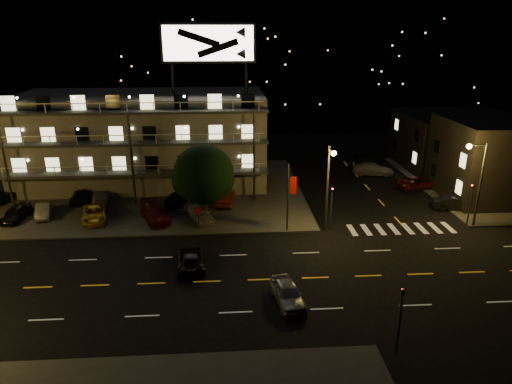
{
  "coord_description": "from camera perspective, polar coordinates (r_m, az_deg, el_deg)",
  "views": [
    {
      "loc": [
        -0.39,
        -29.31,
        17.28
      ],
      "look_at": [
        2.14,
        8.0,
        4.0
      ],
      "focal_mm": 32.0,
      "sensor_mm": 36.0,
      "label": 1
    }
  ],
  "objects": [
    {
      "name": "curb_ne",
      "position": [
        60.42,
        26.53,
        0.89
      ],
      "size": [
        16.0,
        24.0,
        0.15
      ],
      "primitive_type": "cube",
      "color": "#353532",
      "rests_on": "ground"
    },
    {
      "name": "curb_nw",
      "position": [
        53.97,
        -18.26,
        -0.07
      ],
      "size": [
        44.0,
        24.0,
        0.15
      ],
      "primitive_type": "cube",
      "color": "#353532",
      "rests_on": "ground"
    },
    {
      "name": "ground",
      "position": [
        34.03,
        -2.74,
        -11.0
      ],
      "size": [
        140.0,
        140.0,
        0.0
      ],
      "primitive_type": "plane",
      "color": "black",
      "rests_on": "ground"
    },
    {
      "name": "signal_ne",
      "position": [
        46.34,
        25.27,
        -0.91
      ],
      "size": [
        0.27,
        0.2,
        4.6
      ],
      "color": "#2D2D30",
      "rests_on": "ground"
    },
    {
      "name": "lot_car_8",
      "position": [
        48.21,
        -9.54,
        -0.62
      ],
      "size": [
        3.22,
        4.63,
        1.46
      ],
      "primitive_type": "imported",
      "rotation": [
        0.0,
        0.0,
        2.76
      ],
      "color": "black",
      "rests_on": "curb_nw"
    },
    {
      "name": "streetlight_ne",
      "position": [
        45.54,
        25.97,
        1.83
      ],
      "size": [
        1.92,
        0.44,
        8.0
      ],
      "color": "#2D2D30",
      "rests_on": "ground"
    },
    {
      "name": "lot_car_7",
      "position": [
        50.46,
        -18.87,
        -0.61
      ],
      "size": [
        2.95,
        4.83,
        1.31
      ],
      "primitive_type": "imported",
      "rotation": [
        0.0,
        0.0,
        3.41
      ],
      "color": "#929297",
      "rests_on": "curb_nw"
    },
    {
      "name": "streetlight_nc",
      "position": [
        40.22,
        9.09,
        1.46
      ],
      "size": [
        0.44,
        1.92,
        8.0
      ],
      "color": "#2D2D30",
      "rests_on": "ground"
    },
    {
      "name": "side_bldg_front",
      "position": [
        56.08,
        29.13,
        3.61
      ],
      "size": [
        14.06,
        10.0,
        8.5
      ],
      "color": "black",
      "rests_on": "ground"
    },
    {
      "name": "lot_car_0",
      "position": [
        49.19,
        -27.83,
        -2.37
      ],
      "size": [
        2.03,
        4.11,
        1.35
      ],
      "primitive_type": "imported",
      "rotation": [
        0.0,
        0.0,
        -0.11
      ],
      "color": "black",
      "rests_on": "curb_nw"
    },
    {
      "name": "side_car_3",
      "position": [
        64.85,
        13.94,
        4.15
      ],
      "size": [
        4.11,
        1.69,
        1.39
      ],
      "primitive_type": "imported",
      "rotation": [
        0.0,
        0.0,
        1.58
      ],
      "color": "black",
      "rests_on": "ground"
    },
    {
      "name": "side_bldg_back",
      "position": [
        66.31,
        23.62,
        5.91
      ],
      "size": [
        14.06,
        12.0,
        7.0
      ],
      "color": "black",
      "rests_on": "ground"
    },
    {
      "name": "signal_sw",
      "position": [
        27.16,
        17.6,
        -14.29
      ],
      "size": [
        0.2,
        0.27,
        4.6
      ],
      "color": "#2D2D30",
      "rests_on": "ground"
    },
    {
      "name": "side_car_1",
      "position": [
        55.86,
        19.59,
        1.1
      ],
      "size": [
        5.12,
        2.71,
        1.37
      ],
      "primitive_type": "imported",
      "rotation": [
        0.0,
        0.0,
        1.66
      ],
      "color": "#54130C",
      "rests_on": "ground"
    },
    {
      "name": "lot_car_1",
      "position": [
        48.94,
        -25.03,
        -2.09
      ],
      "size": [
        2.22,
        3.97,
        1.24
      ],
      "primitive_type": "imported",
      "rotation": [
        0.0,
        0.0,
        0.26
      ],
      "color": "#929297",
      "rests_on": "curb_nw"
    },
    {
      "name": "lot_car_4",
      "position": [
        43.75,
        -6.96,
        -2.71
      ],
      "size": [
        3.01,
        4.2,
        1.33
      ],
      "primitive_type": "imported",
      "rotation": [
        0.0,
        0.0,
        0.42
      ],
      "color": "#929297",
      "rests_on": "curb_nw"
    },
    {
      "name": "road_car_west",
      "position": [
        35.88,
        -8.19,
        -8.33
      ],
      "size": [
        2.55,
        4.71,
        1.25
      ],
      "primitive_type": "imported",
      "rotation": [
        0.0,
        0.0,
        3.25
      ],
      "color": "black",
      "rests_on": "ground"
    },
    {
      "name": "lot_car_2",
      "position": [
        46.13,
        -19.54,
        -2.57
      ],
      "size": [
        3.19,
        5.05,
        1.3
      ],
      "primitive_type": "imported",
      "rotation": [
        0.0,
        0.0,
        0.24
      ],
      "color": "#C19112",
      "rests_on": "curb_nw"
    },
    {
      "name": "road_car_east",
      "position": [
        31.28,
        3.98,
        -12.49
      ],
      "size": [
        2.3,
        4.39,
        1.42
      ],
      "primitive_type": "imported",
      "rotation": [
        0.0,
        0.0,
        0.15
      ],
      "color": "#929297",
      "rests_on": "ground"
    },
    {
      "name": "banner_north",
      "position": [
        40.54,
        4.12,
        -0.48
      ],
      "size": [
        0.83,
        0.16,
        6.4
      ],
      "color": "#2D2D30",
      "rests_on": "ground"
    },
    {
      "name": "motel",
      "position": [
        55.35,
        -13.82,
        6.53
      ],
      "size": [
        28.0,
        13.8,
        18.1
      ],
      "color": "gray",
      "rests_on": "ground"
    },
    {
      "name": "hill_backdrop",
      "position": [
        98.41,
        -7.39,
        16.06
      ],
      "size": [
        120.0,
        25.0,
        24.0
      ],
      "color": "black",
      "rests_on": "ground"
    },
    {
      "name": "lot_car_6",
      "position": [
        51.73,
        -20.85,
        -0.38
      ],
      "size": [
        2.66,
        4.78,
        1.27
      ],
      "primitive_type": "imported",
      "rotation": [
        0.0,
        0.0,
        3.27
      ],
      "color": "black",
      "rests_on": "curb_nw"
    },
    {
      "name": "side_car_2",
      "position": [
        59.55,
        14.38,
        2.8
      ],
      "size": [
        5.48,
        3.13,
        1.49
      ],
      "primitive_type": "imported",
      "rotation": [
        0.0,
        0.0,
        1.36
      ],
      "color": "#929297",
      "rests_on": "ground"
    },
    {
      "name": "side_car_0",
      "position": [
        50.51,
        23.54,
        -1.31
      ],
      "size": [
        4.47,
        2.32,
        1.4
      ],
      "primitive_type": "imported",
      "rotation": [
        0.0,
        0.0,
        1.36
      ],
      "color": "black",
      "rests_on": "ground"
    },
    {
      "name": "lot_car_9",
      "position": [
        47.59,
        -3.77,
        -0.65
      ],
      "size": [
        2.07,
        4.6,
        1.46
      ],
      "primitive_type": "imported",
      "rotation": [
        0.0,
        0.0,
        3.02
      ],
      "color": "#54130C",
      "rests_on": "curb_nw"
    },
    {
      "name": "lot_car_3",
      "position": [
        44.51,
        -12.47,
        -2.55
      ],
      "size": [
        3.87,
        5.51,
        1.48
      ],
      "primitive_type": "imported",
      "rotation": [
        0.0,
        0.0,
        0.39
      ],
      "color": "#54130C",
      "rests_on": "curb_nw"
    },
    {
      "name": "stop_sign",
      "position": [
        41.04,
        -7.24,
        -2.91
      ],
      "size": [
        0.91,
        0.11,
        2.61
      ],
      "color": "#2D2D30",
      "rests_on": "ground"
    },
    {
      "name": "tree",
      "position": [
        42.44,
        -6.62,
        1.95
      ],
      "size": [
        5.87,
        5.66,
        7.4
      ],
      "color": "black",
      "rests_on": "curb_nw"
    },
    {
      "name": "signal_nw",
      "position": [
        41.64,
        9.42,
        -1.42
      ],
      "size": [
        0.2,
        0.27,
        4.6
      ],
      "color": "#2D2D30",
      "rests_on": "ground"
    }
  ]
}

